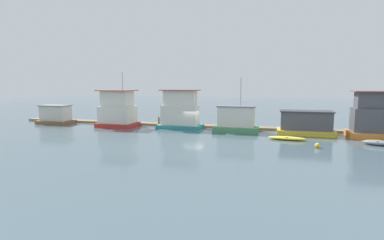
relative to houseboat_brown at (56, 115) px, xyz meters
The scene contains 14 objects.
ground_plane 22.73m from the houseboat_brown, ahead, with size 200.00×200.00×0.00m, color #475B66.
dock_walkway 22.88m from the houseboat_brown, ahead, with size 59.60×1.91×0.30m, color #846B4C.
houseboat_brown is the anchor object (origin of this frame).
houseboat_red 11.19m from the houseboat_brown, ahead, with size 5.40×4.12×7.92m.
houseboat_teal 20.54m from the houseboat_brown, ahead, with size 6.21×3.45×5.44m.
houseboat_green 28.58m from the houseboat_brown, ahead, with size 5.76×3.30×7.10m.
houseboat_yellow 37.21m from the houseboat_brown, ahead, with size 6.82×3.40×2.96m.
houseboat_orange 45.58m from the houseboat_brown, ahead, with size 7.40×3.58×5.47m.
dinghy_yellow 35.20m from the houseboat_brown, ahead, with size 4.22×1.48×0.41m.
dinghy_grey 44.08m from the houseboat_brown, ahead, with size 2.89×1.92×0.54m.
mooring_post_near_right 10.91m from the houseboat_brown, ahead, with size 0.23×0.23×1.31m, color brown.
mooring_post_near_left 17.02m from the houseboat_brown, ahead, with size 0.31×0.31×1.40m, color brown.
mooring_post_far_left 2.14m from the houseboat_brown, 46.70° to the left, with size 0.27×0.27×1.76m, color brown.
buoy_yellow 38.55m from the houseboat_brown, 12.25° to the right, with size 0.49×0.49×0.49m, color yellow.
Camera 1 is at (10.91, -39.64, 6.34)m, focal length 28.00 mm.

